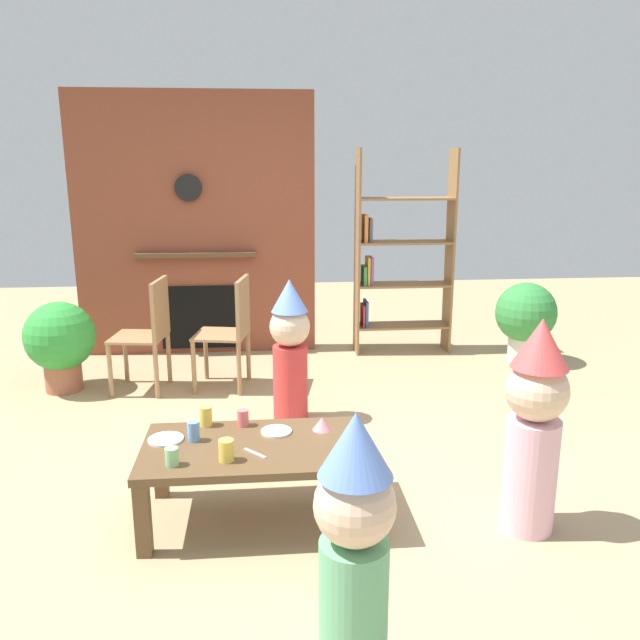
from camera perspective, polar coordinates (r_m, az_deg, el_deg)
ground_plane at (r=3.89m, az=-1.71°, el=-13.40°), size 12.00×12.00×0.00m
brick_fireplace_feature at (r=6.10m, az=-11.01°, el=8.17°), size 2.20×0.28×2.40m
bookshelf at (r=6.05m, az=6.91°, el=5.37°), size 0.90×0.28×1.90m
coffee_table at (r=3.30m, az=-5.73°, el=-11.95°), size 1.14×0.63×0.41m
paper_cup_near_left at (r=3.11m, az=-8.35°, el=-11.43°), size 0.07×0.07×0.11m
paper_cup_near_right at (r=3.12m, az=-13.06°, el=-11.78°), size 0.06×0.06×0.09m
paper_cup_center at (r=3.34m, az=-11.22°, el=-9.70°), size 0.06×0.06×0.10m
paper_cup_far_left at (r=3.49m, az=-6.88°, el=-8.65°), size 0.06×0.06×0.09m
paper_cup_far_right at (r=3.51m, az=-10.15°, el=-8.44°), size 0.07×0.07×0.11m
paper_plate_front at (r=3.40m, az=-13.59°, el=-10.30°), size 0.18×0.18×0.01m
paper_plate_rear at (r=3.40m, az=-3.92°, el=-9.87°), size 0.16×0.16×0.01m
birthday_cake_slice at (r=3.42m, az=0.17°, el=-9.22°), size 0.10×0.10×0.07m
table_fork at (r=3.18m, az=-5.80°, el=-11.73°), size 0.11×0.12×0.01m
child_with_cone_hat at (r=2.29m, az=3.07°, el=-19.32°), size 0.28×0.28×1.01m
child_in_pink at (r=3.28m, az=18.57°, el=-8.55°), size 0.30×0.30×1.08m
child_by_the_chairs at (r=4.44m, az=-2.69°, el=-2.42°), size 0.28×0.28×1.01m
dining_chair_left at (r=5.18m, az=-14.96°, el=-0.73°), size 0.45×0.45×0.90m
dining_chair_middle at (r=5.12m, az=-7.86°, el=-0.56°), size 0.47×0.47×0.90m
potted_plant_tall at (r=6.04m, az=17.86°, el=0.32°), size 0.54×0.54×0.73m
potted_plant_short at (r=5.43m, az=-22.16°, el=-1.68°), size 0.55×0.55×0.72m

